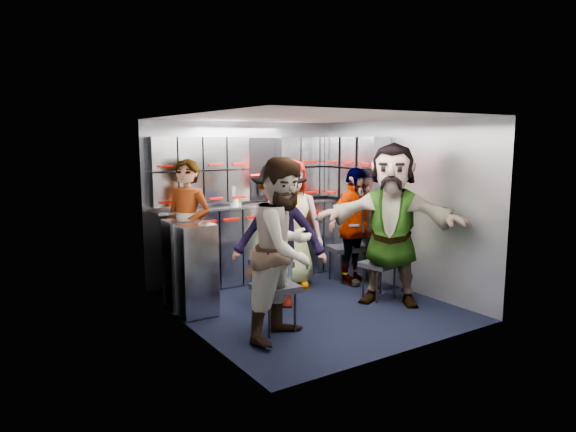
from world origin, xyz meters
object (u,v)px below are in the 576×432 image
jump_seat_near_left (275,290)px  jump_seat_mid_left (271,265)px  jump_seat_center (283,249)px  jump_seat_near_right (379,266)px  attendant_arc_c (291,223)px  attendant_standing (188,231)px  attendant_arc_a (285,249)px  attendant_arc_d (353,226)px  attendant_arc_b (279,235)px  attendant_arc_e (391,224)px  jump_seat_mid_right (344,250)px

jump_seat_near_left → jump_seat_mid_left: jump_seat_mid_left is taller
jump_seat_near_left → jump_seat_center: (1.01, 1.44, 0.02)m
jump_seat_near_right → jump_seat_mid_left: bearing=152.5°
jump_seat_center → attendant_arc_c: attendant_arc_c is taller
jump_seat_near_right → attendant_arc_c: 1.25m
jump_seat_mid_left → attendant_standing: (-0.77, 0.58, 0.39)m
attendant_arc_a → attendant_arc_d: bearing=5.1°
attendant_arc_c → attendant_arc_b: bearing=-107.2°
jump_seat_near_right → attendant_standing: bearing=148.4°
jump_seat_mid_left → attendant_arc_d: size_ratio=0.32×
jump_seat_mid_left → attendant_arc_a: size_ratio=0.28×
jump_seat_near_left → jump_seat_near_right: bearing=8.5°
attendant_arc_b → attendant_arc_a: bearing=-80.0°
jump_seat_mid_left → attendant_arc_c: size_ratio=0.30×
attendant_arc_c → attendant_arc_d: size_ratio=1.08×
attendant_standing → attendant_arc_c: (1.33, -0.14, -0.01)m
jump_seat_center → jump_seat_mid_left: bearing=-132.1°
attendant_standing → attendant_arc_e: (1.90, -1.35, 0.09)m
attendant_arc_e → jump_seat_mid_left: bearing=-164.6°
jump_seat_mid_left → jump_seat_near_right: size_ratio=1.10×
jump_seat_center → jump_seat_near_right: 1.34m
jump_seat_near_right → attendant_standing: attendant_standing is taller
jump_seat_mid_right → attendant_arc_e: 1.16m
jump_seat_near_left → attendant_standing: (-0.33, 1.41, 0.41)m
jump_seat_near_left → jump_seat_near_right: 1.59m
jump_seat_mid_right → attendant_arc_e: bearing=-98.9°
jump_seat_near_right → attendant_arc_a: attendant_arc_a is taller
jump_seat_mid_left → jump_seat_mid_right: (1.29, 0.26, -0.02)m
attendant_arc_d → attendant_arc_e: size_ratio=0.83×
attendant_arc_c → attendant_arc_d: 0.82m
attendant_arc_a → jump_seat_mid_left: bearing=39.2°
jump_seat_mid_right → jump_seat_near_right: size_ratio=1.04×
jump_seat_mid_right → jump_seat_near_right: (-0.16, -0.85, -0.02)m
jump_seat_near_right → attendant_arc_d: (0.16, 0.67, 0.37)m
jump_seat_mid_left → attendant_standing: size_ratio=0.30×
jump_seat_mid_right → attendant_arc_b: bearing=-161.1°
jump_seat_mid_right → jump_seat_near_right: jump_seat_mid_right is taller
attendant_standing → attendant_arc_c: 1.34m
attendant_arc_a → attendant_arc_b: bearing=34.7°
attendant_arc_b → jump_seat_mid_right: bearing=57.3°
jump_seat_mid_left → attendant_arc_d: attendant_arc_d is taller
jump_seat_near_left → attendant_standing: 1.50m
jump_seat_near_left → jump_seat_center: jump_seat_center is taller
jump_seat_mid_left → jump_seat_near_right: jump_seat_mid_left is taller
attendant_arc_a → attendant_arc_d: (1.74, 1.09, -0.10)m
attendant_arc_c → attendant_arc_a: bearing=-100.0°
attendant_arc_b → attendant_arc_d: size_ratio=1.08×
jump_seat_near_right → jump_seat_mid_right: bearing=79.2°
jump_seat_near_left → attendant_arc_a: size_ratio=0.28×
attendant_arc_c → attendant_arc_e: size_ratio=0.89×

